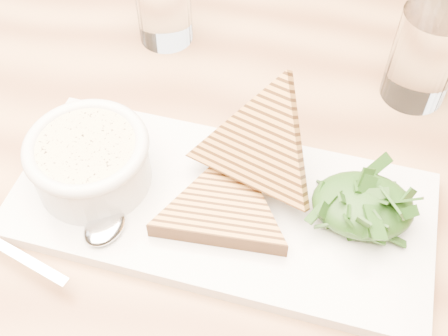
% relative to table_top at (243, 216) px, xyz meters
% --- Properties ---
extents(floor, '(6.00, 6.00, 0.00)m').
position_rel_table_top_xyz_m(floor, '(-0.20, 0.19, -0.71)').
color(floor, '#67615C').
rests_on(floor, ground).
extents(table_top, '(1.35, 0.92, 0.04)m').
position_rel_table_top_xyz_m(table_top, '(0.00, 0.00, 0.00)').
color(table_top, '#B17F51').
rests_on(table_top, ground).
extents(platter, '(0.47, 0.25, 0.02)m').
position_rel_table_top_xyz_m(platter, '(-0.02, -0.01, 0.03)').
color(platter, white).
rests_on(platter, table_top).
extents(soup_bowl, '(0.12, 0.12, 0.05)m').
position_rel_table_top_xyz_m(soup_bowl, '(-0.16, -0.00, 0.06)').
color(soup_bowl, white).
rests_on(soup_bowl, platter).
extents(soup, '(0.10, 0.10, 0.01)m').
position_rel_table_top_xyz_m(soup, '(-0.16, -0.00, 0.09)').
color(soup, beige).
rests_on(soup, soup_bowl).
extents(bowl_rim, '(0.13, 0.13, 0.01)m').
position_rel_table_top_xyz_m(bowl_rim, '(-0.16, -0.00, 0.09)').
color(bowl_rim, white).
rests_on(bowl_rim, soup_bowl).
extents(sandwich_flat, '(0.17, 0.17, 0.02)m').
position_rel_table_top_xyz_m(sandwich_flat, '(-0.02, -0.02, 0.05)').
color(sandwich_flat, '#CF8E43').
rests_on(sandwich_flat, platter).
extents(sandwich_lean, '(0.22, 0.22, 0.18)m').
position_rel_table_top_xyz_m(sandwich_lean, '(0.01, 0.03, 0.09)').
color(sandwich_lean, '#CF8E43').
rests_on(sandwich_lean, sandwich_flat).
extents(salad_base, '(0.10, 0.08, 0.04)m').
position_rel_table_top_xyz_m(salad_base, '(0.12, -0.00, 0.06)').
color(salad_base, '#133712').
rests_on(salad_base, platter).
extents(arugula_pile, '(0.11, 0.10, 0.05)m').
position_rel_table_top_xyz_m(arugula_pile, '(0.12, -0.00, 0.06)').
color(arugula_pile, '#2C5116').
rests_on(arugula_pile, platter).
extents(spoon_bowl, '(0.05, 0.06, 0.01)m').
position_rel_table_top_xyz_m(spoon_bowl, '(-0.13, -0.06, 0.04)').
color(spoon_bowl, silver).
rests_on(spoon_bowl, platter).
extents(spoon_handle, '(0.12, 0.05, 0.00)m').
position_rel_table_top_xyz_m(spoon_handle, '(-0.21, -0.11, 0.04)').
color(spoon_handle, silver).
rests_on(spoon_handle, platter).
extents(glass_near, '(0.07, 0.07, 0.11)m').
position_rel_table_top_xyz_m(glass_near, '(-0.15, 0.27, 0.08)').
color(glass_near, white).
rests_on(glass_near, table_top).
extents(glass_far, '(0.08, 0.08, 0.12)m').
position_rel_table_top_xyz_m(glass_far, '(0.19, 0.21, 0.08)').
color(glass_far, white).
rests_on(glass_far, table_top).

